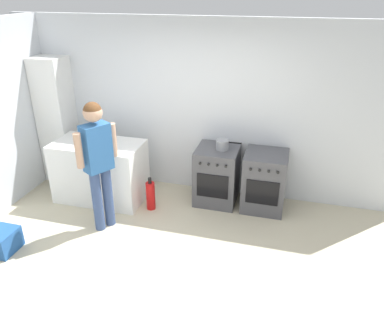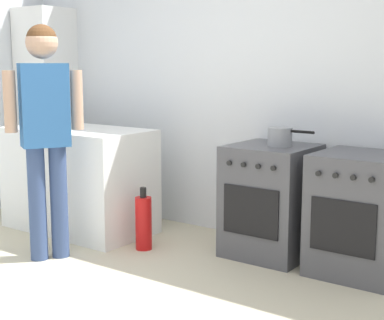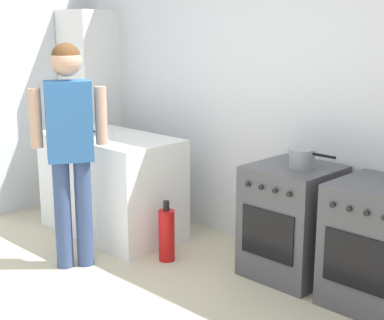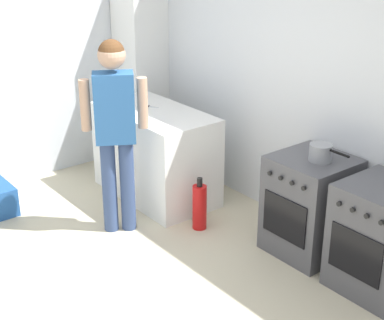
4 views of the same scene
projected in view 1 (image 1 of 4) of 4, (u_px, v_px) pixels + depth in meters
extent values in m
plane|color=beige|center=(159.00, 263.00, 4.40)|extent=(8.00, 8.00, 0.00)
cube|color=silver|center=(201.00, 109.00, 5.55)|extent=(6.00, 0.10, 2.60)
cube|color=white|center=(100.00, 171.00, 5.58)|extent=(1.30, 0.70, 0.90)
cube|color=#4C4C51|center=(217.00, 175.00, 5.52)|extent=(0.60, 0.60, 0.85)
cube|color=black|center=(212.00, 186.00, 5.26)|extent=(0.45, 0.01, 0.36)
cylinder|color=black|center=(207.00, 151.00, 5.27)|extent=(0.19, 0.19, 0.01)
cylinder|color=black|center=(226.00, 153.00, 5.20)|extent=(0.19, 0.19, 0.01)
cylinder|color=black|center=(210.00, 145.00, 5.47)|extent=(0.19, 0.19, 0.01)
cylinder|color=black|center=(229.00, 147.00, 5.41)|extent=(0.19, 0.19, 0.01)
cylinder|color=black|center=(200.00, 163.00, 5.15)|extent=(0.04, 0.02, 0.04)
cylinder|color=black|center=(209.00, 164.00, 5.12)|extent=(0.04, 0.02, 0.04)
cylinder|color=black|center=(217.00, 165.00, 5.09)|extent=(0.04, 0.02, 0.04)
cylinder|color=black|center=(226.00, 166.00, 5.06)|extent=(0.04, 0.02, 0.04)
cube|color=#4C4C51|center=(264.00, 181.00, 5.35)|extent=(0.59, 0.60, 0.85)
cube|color=black|center=(262.00, 193.00, 5.09)|extent=(0.44, 0.01, 0.36)
cylinder|color=black|center=(256.00, 157.00, 5.10)|extent=(0.19, 0.19, 0.01)
cylinder|color=black|center=(276.00, 159.00, 5.04)|extent=(0.19, 0.19, 0.01)
cylinder|color=black|center=(258.00, 150.00, 5.31)|extent=(0.19, 0.19, 0.01)
cylinder|color=black|center=(277.00, 152.00, 5.25)|extent=(0.19, 0.19, 0.01)
cylinder|color=black|center=(251.00, 169.00, 4.98)|extent=(0.04, 0.02, 0.04)
cylinder|color=black|center=(260.00, 170.00, 4.96)|extent=(0.04, 0.02, 0.04)
cylinder|color=black|center=(269.00, 171.00, 4.93)|extent=(0.04, 0.02, 0.04)
cylinder|color=black|center=(278.00, 172.00, 4.90)|extent=(0.04, 0.02, 0.04)
cylinder|color=gray|center=(222.00, 145.00, 5.28)|extent=(0.18, 0.18, 0.14)
cylinder|color=black|center=(235.00, 143.00, 5.22)|extent=(0.18, 0.02, 0.02)
cube|color=silver|center=(86.00, 143.00, 5.39)|extent=(0.23, 0.14, 0.01)
cube|color=black|center=(79.00, 140.00, 5.49)|extent=(0.11, 0.07, 0.01)
cube|color=silver|center=(93.00, 141.00, 5.46)|extent=(0.10, 0.07, 0.01)
cube|color=black|center=(85.00, 142.00, 5.43)|extent=(0.11, 0.08, 0.01)
cylinder|color=#384C7A|center=(97.00, 201.00, 4.85)|extent=(0.13, 0.13, 0.85)
cylinder|color=#384C7A|center=(108.00, 197.00, 4.95)|extent=(0.13, 0.13, 0.85)
cube|color=#2D609E|center=(97.00, 148.00, 4.59)|extent=(0.34, 0.39, 0.61)
cylinder|color=tan|center=(79.00, 151.00, 4.43)|extent=(0.09, 0.09, 0.44)
cylinder|color=tan|center=(113.00, 140.00, 4.73)|extent=(0.09, 0.09, 0.44)
sphere|color=tan|center=(93.00, 113.00, 4.40)|extent=(0.23, 0.23, 0.23)
sphere|color=brown|center=(92.00, 111.00, 4.39)|extent=(0.22, 0.22, 0.22)
cylinder|color=red|center=(151.00, 196.00, 5.40)|extent=(0.13, 0.13, 0.42)
cylinder|color=black|center=(150.00, 181.00, 5.29)|extent=(0.05, 0.05, 0.08)
cube|color=white|center=(57.00, 120.00, 5.99)|extent=(0.48, 0.44, 2.00)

